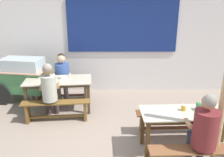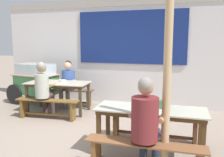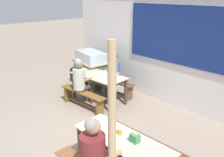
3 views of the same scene
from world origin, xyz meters
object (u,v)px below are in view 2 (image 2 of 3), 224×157
(bench_far_back, at_px, (68,95))
(bench_far_front, at_px, (47,106))
(soup_bowl, at_px, (63,81))
(wooden_support_post, at_px, (167,87))
(dining_table_near, at_px, (150,114))
(condiment_jar, at_px, (144,104))
(dining_table_far, at_px, (58,85))
(bench_near_back, at_px, (154,125))
(food_cart, at_px, (35,80))
(person_left_back_turned, at_px, (43,86))
(tissue_box, at_px, (164,104))
(person_near_front, at_px, (146,120))
(bench_near_front, at_px, (144,154))
(person_center_facing, at_px, (68,80))

(bench_far_back, xyz_separation_m, bench_far_front, (0.11, -1.16, 0.01))
(soup_bowl, bearing_deg, wooden_support_post, -38.53)
(dining_table_near, xyz_separation_m, soup_bowl, (-2.46, 1.72, 0.11))
(soup_bowl, bearing_deg, condiment_jar, -35.28)
(dining_table_near, bearing_deg, wooden_support_post, -59.46)
(dining_table_far, relative_size, wooden_support_post, 0.68)
(bench_near_back, relative_size, condiment_jar, 15.45)
(food_cart, relative_size, soup_bowl, 9.80)
(wooden_support_post, bearing_deg, bench_far_front, 151.34)
(person_left_back_turned, distance_m, wooden_support_post, 3.31)
(tissue_box, bearing_deg, person_near_front, -105.48)
(dining_table_far, height_order, person_near_front, person_near_front)
(dining_table_far, relative_size, dining_table_near, 0.95)
(bench_near_front, bearing_deg, condiment_jar, 101.66)
(dining_table_far, distance_m, bench_near_front, 3.41)
(bench_far_front, xyz_separation_m, food_cart, (-1.08, 1.10, 0.37))
(tissue_box, height_order, wooden_support_post, wooden_support_post)
(bench_far_back, relative_size, condiment_jar, 13.79)
(person_center_facing, distance_m, tissue_box, 3.46)
(person_center_facing, distance_m, soup_bowl, 0.45)
(person_center_facing, bearing_deg, dining_table_far, -87.81)
(bench_near_back, height_order, wooden_support_post, wooden_support_post)
(bench_far_back, bearing_deg, bench_near_front, -46.78)
(food_cart, relative_size, person_center_facing, 1.31)
(bench_near_back, xyz_separation_m, wooden_support_post, (0.29, -1.04, 0.88))
(dining_table_far, distance_m, bench_far_back, 0.70)
(bench_far_front, bearing_deg, soup_bowl, 87.47)
(condiment_jar, bearing_deg, bench_near_back, 80.83)
(dining_table_near, distance_m, wooden_support_post, 0.73)
(food_cart, bearing_deg, bench_far_front, -45.36)
(wooden_support_post, bearing_deg, dining_table_near, 120.54)
(bench_far_back, bearing_deg, food_cart, -176.35)
(dining_table_far, bearing_deg, condiment_jar, -32.92)
(dining_table_near, xyz_separation_m, wooden_support_post, (0.27, -0.46, 0.51))
(bench_near_front, bearing_deg, food_cart, 142.80)
(dining_table_far, height_order, bench_near_front, dining_table_far)
(person_center_facing, xyz_separation_m, person_left_back_turned, (-0.05, -1.04, 0.02))
(bench_far_back, bearing_deg, wooden_support_post, -42.91)
(bench_far_back, relative_size, bench_near_back, 0.89)
(bench_near_back, relative_size, soup_bowl, 9.85)
(bench_far_front, relative_size, person_left_back_turned, 1.14)
(food_cart, height_order, condiment_jar, food_cart)
(person_near_front, xyz_separation_m, tissue_box, (0.17, 0.60, 0.07))
(bench_near_back, bearing_deg, bench_far_front, 169.17)
(bench_far_back, xyz_separation_m, soup_bowl, (0.14, -0.49, 0.49))
(person_near_front, distance_m, person_center_facing, 3.73)
(dining_table_far, distance_m, person_left_back_turned, 0.53)
(condiment_jar, bearing_deg, person_near_front, -77.24)
(person_near_front, xyz_separation_m, person_center_facing, (-2.59, 2.68, -0.03))
(bench_near_front, relative_size, condiment_jar, 15.08)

